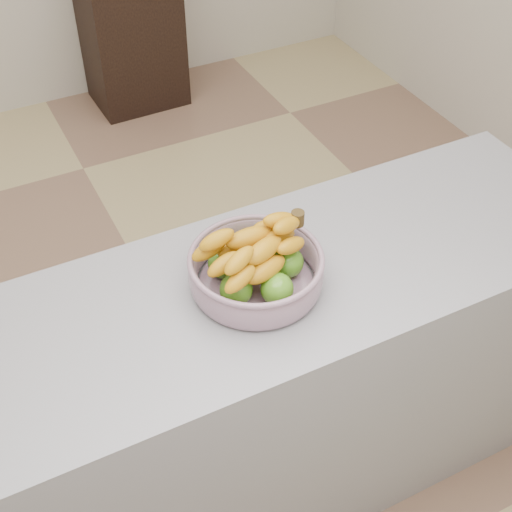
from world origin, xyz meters
The scene contains 4 objects.
ground centered at (0.00, 0.00, 0.00)m, with size 4.00×4.00×0.00m, color tan.
counter centered at (0.00, -0.76, 0.45)m, with size 2.00×0.60×0.90m, color gray.
cabinet centered at (0.51, 1.78, 0.45)m, with size 0.50×0.40×0.90m, color black.
fruit_bowl centered at (0.00, -0.76, 0.96)m, with size 0.34×0.34×0.17m.
Camera 1 is at (-0.58, -1.90, 2.16)m, focal length 50.00 mm.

